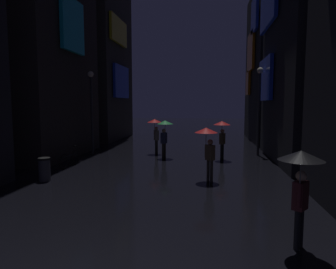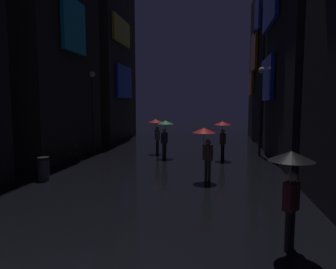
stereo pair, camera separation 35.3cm
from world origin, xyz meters
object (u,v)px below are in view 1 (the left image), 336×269
trash_bin (44,169)px  pedestrian_midstreet_centre_black (301,172)px  pedestrian_midstreet_left_green (165,129)px  streetlamp_left_far (91,102)px  pedestrian_foreground_left_red (155,127)px  pedestrian_foreground_right_red (222,129)px  pedestrian_far_right_red (207,139)px  streetlamp_right_far (259,100)px  bicycle_parked_at_storefront (70,159)px

trash_bin → pedestrian_midstreet_centre_black: bearing=-28.7°
pedestrian_midstreet_left_green → streetlamp_left_far: size_ratio=0.42×
pedestrian_foreground_left_red → pedestrian_foreground_right_red: 4.23m
pedestrian_far_right_red → pedestrian_foreground_right_red: size_ratio=1.00×
pedestrian_far_right_red → pedestrian_midstreet_left_green: (-2.43, 4.77, 0.00)m
pedestrian_far_right_red → pedestrian_foreground_left_red: same height
trash_bin → pedestrian_far_right_red: bearing=8.2°
pedestrian_far_right_red → streetlamp_right_far: 7.29m
pedestrian_far_right_red → pedestrian_foreground_right_red: (0.73, 4.69, 0.00)m
pedestrian_midstreet_left_green → pedestrian_midstreet_centre_black: size_ratio=1.00×
streetlamp_left_far → trash_bin: streetlamp_left_far is taller
pedestrian_far_right_red → pedestrian_midstreet_left_green: same height
streetlamp_right_far → streetlamp_left_far: (-10.00, -0.82, -0.08)m
pedestrian_midstreet_centre_black → pedestrian_midstreet_left_green: bearing=113.2°
bicycle_parked_at_storefront → trash_bin: (0.30, -2.76, 0.08)m
pedestrian_foreground_left_red → trash_bin: bearing=-114.0°
streetlamp_left_far → trash_bin: (0.70, -6.58, -2.70)m
pedestrian_foreground_right_red → pedestrian_midstreet_centre_black: size_ratio=1.00×
streetlamp_right_far → trash_bin: streetlamp_right_far is taller
pedestrian_midstreet_centre_black → streetlamp_left_far: size_ratio=0.42×
pedestrian_foreground_left_red → trash_bin: 7.82m
pedestrian_foreground_left_red → trash_bin: size_ratio=2.28×
pedestrian_far_right_red → pedestrian_midstreet_left_green: 5.36m
pedestrian_far_right_red → streetlamp_right_far: size_ratio=0.41×
pedestrian_foreground_left_red → pedestrian_foreground_right_red: (3.97, -1.46, 0.00)m
pedestrian_midstreet_left_green → streetlamp_right_far: 5.84m
pedestrian_foreground_left_red → bicycle_parked_at_storefront: bearing=-128.6°
pedestrian_far_right_red → streetlamp_right_far: bearing=65.7°
pedestrian_midstreet_centre_black → streetlamp_left_far: (-9.02, 11.13, 1.50)m
trash_bin → pedestrian_foreground_right_red: bearing=38.3°
bicycle_parked_at_storefront → pedestrian_midstreet_centre_black: bearing=-40.3°
pedestrian_midstreet_left_green → pedestrian_foreground_right_red: 3.17m
streetlamp_right_far → pedestrian_foreground_left_red: bearing=-176.8°
pedestrian_midstreet_left_green → pedestrian_foreground_right_red: same height
bicycle_parked_at_storefront → streetlamp_right_far: streetlamp_right_far is taller
pedestrian_far_right_red → trash_bin: bearing=-171.8°
pedestrian_far_right_red → pedestrian_midstreet_left_green: size_ratio=1.00×
streetlamp_left_far → trash_bin: 7.15m
trash_bin → streetlamp_left_far: bearing=96.1°
pedestrian_midstreet_centre_black → trash_bin: bearing=151.3°
pedestrian_midstreet_left_green → bicycle_parked_at_storefront: 5.31m
pedestrian_foreground_right_red → bicycle_parked_at_storefront: (-7.41, -2.85, -1.28)m
bicycle_parked_at_storefront → pedestrian_midstreet_left_green: bearing=34.7°
bicycle_parked_at_storefront → trash_bin: 2.78m
pedestrian_foreground_left_red → pedestrian_midstreet_centre_black: (5.18, -11.61, 0.00)m
pedestrian_far_right_red → trash_bin: size_ratio=2.28×
pedestrian_far_right_red → streetlamp_right_far: (2.92, 6.49, 1.58)m
pedestrian_midstreet_centre_black → bicycle_parked_at_storefront: bearing=139.7°
pedestrian_foreground_right_red → pedestrian_midstreet_centre_black: (1.21, -10.16, 0.00)m
pedestrian_midstreet_left_green → trash_bin: bearing=-124.7°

